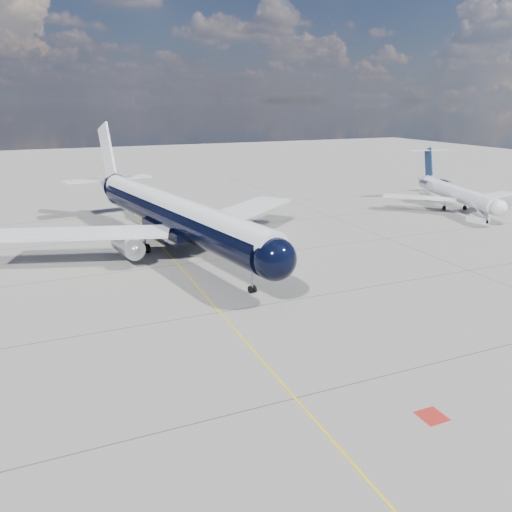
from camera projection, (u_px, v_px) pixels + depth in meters
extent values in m
plane|color=gray|center=(168.00, 253.00, 63.13)|extent=(320.00, 320.00, 0.00)
cube|color=yellow|center=(178.00, 265.00, 58.74)|extent=(0.16, 160.00, 0.01)
cube|color=maroon|center=(432.00, 416.00, 30.54)|extent=(1.60, 1.60, 0.01)
cylinder|color=black|center=(174.00, 216.00, 63.06)|extent=(11.76, 41.27, 4.12)
sphere|color=black|center=(275.00, 259.00, 45.86)|extent=(4.82, 4.82, 4.12)
cone|color=black|center=(109.00, 184.00, 83.08)|extent=(5.47, 8.23, 4.12)
cylinder|color=white|center=(174.00, 208.00, 62.75)|extent=(11.28, 43.24, 3.22)
cube|color=black|center=(276.00, 253.00, 45.51)|extent=(2.80, 1.77, 0.60)
cube|color=white|center=(80.00, 233.00, 58.58)|extent=(21.50, 11.35, 0.35)
cube|color=white|center=(243.00, 211.00, 70.70)|extent=(19.64, 17.28, 0.35)
cube|color=black|center=(175.00, 228.00, 63.51)|extent=(6.51, 11.51, 1.09)
cylinder|color=silver|center=(128.00, 245.00, 58.25)|extent=(3.32, 5.36, 2.43)
cylinder|color=silver|center=(231.00, 229.00, 65.75)|extent=(3.32, 5.36, 2.43)
sphere|color=gray|center=(135.00, 250.00, 56.44)|extent=(1.40, 1.40, 1.19)
sphere|color=gray|center=(240.00, 232.00, 63.95)|extent=(1.40, 1.40, 1.19)
cube|color=white|center=(127.00, 238.00, 58.18)|extent=(0.88, 3.46, 1.19)
cube|color=white|center=(230.00, 223.00, 65.68)|extent=(0.88, 3.46, 1.19)
cube|color=white|center=(107.00, 151.00, 81.00)|extent=(1.63, 6.83, 9.25)
cube|color=white|center=(108.00, 179.00, 82.82)|extent=(14.51, 6.05, 0.24)
cylinder|color=gray|center=(252.00, 280.00, 49.82)|extent=(0.23, 0.23, 2.28)
cylinder|color=black|center=(250.00, 290.00, 49.99)|extent=(0.33, 0.78, 0.76)
cylinder|color=black|center=(254.00, 289.00, 50.22)|extent=(0.33, 0.78, 0.76)
cylinder|color=gray|center=(145.00, 241.00, 63.42)|extent=(0.33, 0.33, 2.06)
cylinder|color=gray|center=(194.00, 233.00, 67.12)|extent=(0.33, 0.33, 2.06)
cylinder|color=black|center=(147.00, 248.00, 63.21)|extent=(0.70, 1.26, 1.19)
cylinder|color=black|center=(144.00, 246.00, 64.15)|extent=(0.70, 1.26, 1.19)
cylinder|color=black|center=(196.00, 240.00, 66.90)|extent=(0.70, 1.26, 1.19)
cylinder|color=black|center=(192.00, 238.00, 67.85)|extent=(0.70, 1.26, 1.19)
cylinder|color=white|center=(459.00, 194.00, 86.32)|extent=(8.31, 21.19, 2.61)
sphere|color=white|center=(498.00, 208.00, 75.32)|extent=(3.22, 3.22, 2.61)
cone|color=white|center=(423.00, 180.00, 99.49)|extent=(3.83, 5.37, 2.61)
cube|color=black|center=(499.00, 206.00, 75.12)|extent=(1.91, 1.31, 0.44)
cube|color=white|center=(419.00, 198.00, 86.59)|extent=(10.87, 10.61, 0.21)
cube|color=white|center=(492.00, 196.00, 88.22)|extent=(12.47, 5.58, 0.21)
cylinder|color=silver|center=(426.00, 184.00, 94.20)|extent=(2.24, 3.37, 1.45)
cylinder|color=silver|center=(446.00, 184.00, 94.69)|extent=(2.24, 3.37, 1.45)
cube|color=white|center=(428.00, 184.00, 94.26)|extent=(1.35, 1.75, 0.17)
cube|color=white|center=(443.00, 184.00, 94.63)|extent=(1.35, 1.75, 0.17)
cube|color=#0A2347|center=(428.00, 162.00, 97.03)|extent=(1.33, 3.98, 5.93)
cube|color=white|center=(428.00, 150.00, 96.89)|extent=(7.97, 3.97, 0.15)
cylinder|color=gray|center=(487.00, 218.00, 78.23)|extent=(0.19, 0.19, 1.64)
cylinder|color=black|center=(487.00, 222.00, 78.42)|extent=(0.33, 0.61, 0.58)
cylinder|color=gray|center=(444.00, 205.00, 87.62)|extent=(0.24, 0.24, 1.64)
cylinder|color=gray|center=(465.00, 205.00, 88.09)|extent=(0.24, 0.24, 1.64)
cylinder|color=black|center=(444.00, 208.00, 87.77)|extent=(0.52, 0.87, 0.81)
cylinder|color=black|center=(465.00, 208.00, 88.24)|extent=(0.52, 0.87, 0.81)
cube|color=white|center=(478.00, 219.00, 79.53)|extent=(2.97, 3.36, 0.85)
cube|color=silver|center=(479.00, 210.00, 79.06)|extent=(1.93, 2.96, 1.97)
cylinder|color=gray|center=(477.00, 209.00, 78.66)|extent=(0.81, 2.60, 1.91)
cylinder|color=gray|center=(481.00, 208.00, 79.35)|extent=(0.81, 2.60, 1.91)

